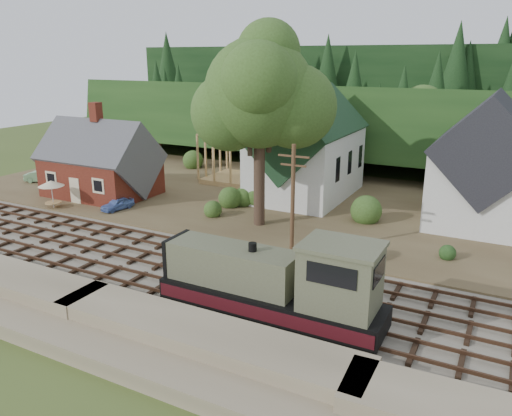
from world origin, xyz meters
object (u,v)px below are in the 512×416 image
at_px(locomotive, 278,284).
at_px(patio_set, 51,185).
at_px(car_green, 43,176).
at_px(car_blue, 117,204).

relative_size(locomotive, patio_set, 4.78).
xyz_separation_m(car_green, patio_set, (8.81, -6.24, 1.52)).
bearing_deg(car_blue, locomotive, -17.45).
bearing_deg(patio_set, car_blue, 21.43).
distance_m(locomotive, car_green, 38.26).
bearing_deg(car_blue, car_green, 174.08).
bearing_deg(car_green, car_blue, -130.57).
xyz_separation_m(car_blue, patio_set, (-5.62, -2.21, 1.61)).
relative_size(car_blue, patio_set, 1.24).
height_order(locomotive, car_blue, locomotive).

